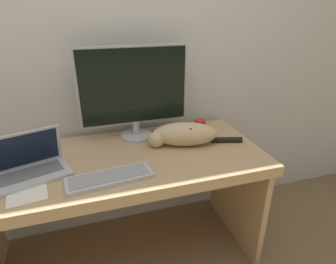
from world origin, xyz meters
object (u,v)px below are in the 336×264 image
(laptop, at_px, (28,168))
(external_keyboard, at_px, (110,178))
(cat, at_px, (183,134))
(monitor, at_px, (134,91))

(laptop, height_order, external_keyboard, laptop)
(cat, bearing_deg, laptop, -158.03)
(monitor, bearing_deg, cat, -37.99)
(monitor, height_order, laptop, monitor)
(monitor, distance_m, cat, 0.38)
(monitor, bearing_deg, laptop, -154.19)
(monitor, distance_m, laptop, 0.68)
(monitor, bearing_deg, external_keyboard, -116.66)
(laptop, bearing_deg, monitor, 8.39)
(external_keyboard, relative_size, cat, 0.74)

